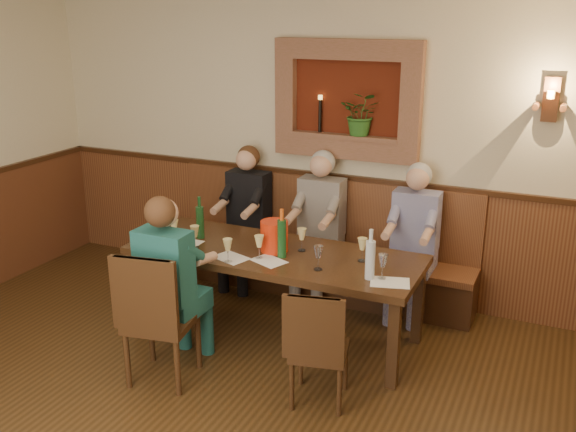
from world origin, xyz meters
name	(u,v)px	position (x,y,z in m)	size (l,w,h in m)	color
room_shell	(116,161)	(0.00, 0.00, 1.89)	(6.04, 6.04, 2.82)	beige
wainscoting	(134,384)	(0.00, 0.00, 0.59)	(6.02, 6.02, 1.15)	#562B18
wall_niche	(351,105)	(0.24, 2.94, 1.81)	(1.36, 0.30, 1.06)	#551A0C
wall_sconce	(551,100)	(1.90, 2.93, 1.94)	(0.25, 0.20, 0.35)	#562B18
dining_table	(274,260)	(0.00, 1.85, 0.68)	(2.40, 0.90, 0.75)	#301D0E
bench	(317,260)	(0.00, 2.79, 0.33)	(3.00, 0.45, 1.11)	#381E0F
chair_near_left	(162,342)	(-0.46, 0.89, 0.30)	(0.53, 0.53, 1.03)	#301D0E
chair_near_right	(319,369)	(0.70, 1.10, 0.25)	(0.45, 0.45, 0.86)	#301D0E
person_bench_left	(245,229)	(-0.72, 2.69, 0.57)	(0.40, 0.49, 1.39)	black
person_bench_mid	(318,239)	(0.05, 2.69, 0.58)	(0.41, 0.51, 1.41)	#4F4B48
person_bench_right	(411,255)	(0.93, 2.69, 0.57)	(0.40, 0.49, 1.38)	navy
person_chair_front	(174,298)	(-0.46, 1.07, 0.57)	(0.41, 0.50, 1.39)	#164350
spittoon_bucket	(274,236)	(0.00, 1.86, 0.88)	(0.22, 0.22, 0.25)	red
wine_bottle_green_a	(282,237)	(0.11, 1.76, 0.91)	(0.07, 0.07, 0.40)	#19471E
wine_bottle_green_b	(200,221)	(-0.72, 1.88, 0.90)	(0.07, 0.07, 0.37)	#19471E
water_bottle	(370,259)	(0.87, 1.64, 0.91)	(0.08, 0.08, 0.38)	silver
tasting_sheet_a	(184,243)	(-0.78, 1.71, 0.75)	(0.28, 0.20, 0.00)	white
tasting_sheet_b	(269,261)	(0.05, 1.64, 0.75)	(0.26, 0.19, 0.00)	white
tasting_sheet_c	(390,282)	(1.03, 1.63, 0.75)	(0.28, 0.20, 0.00)	white
tasting_sheet_d	(231,258)	(-0.25, 1.58, 0.75)	(0.27, 0.19, 0.00)	white
wine_glass_0	(302,240)	(0.20, 1.95, 0.85)	(0.08, 0.08, 0.19)	#ECDB8D
wine_glass_1	(382,267)	(0.96, 1.67, 0.85)	(0.08, 0.08, 0.19)	white
wine_glass_2	(174,231)	(-0.87, 1.71, 0.85)	(0.08, 0.08, 0.19)	#ECDB8D
wine_glass_3	(259,247)	(-0.04, 1.66, 0.85)	(0.08, 0.08, 0.19)	#ECDB8D
wine_glass_4	(362,250)	(0.72, 1.94, 0.85)	(0.08, 0.08, 0.19)	#ECDB8D
wine_glass_5	(228,251)	(-0.23, 1.49, 0.85)	(0.08, 0.08, 0.19)	#ECDB8D
wine_glass_6	(318,258)	(0.47, 1.64, 0.85)	(0.08, 0.08, 0.19)	white
wine_glass_7	(195,237)	(-0.63, 1.65, 0.85)	(0.08, 0.08, 0.19)	#ECDB8D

